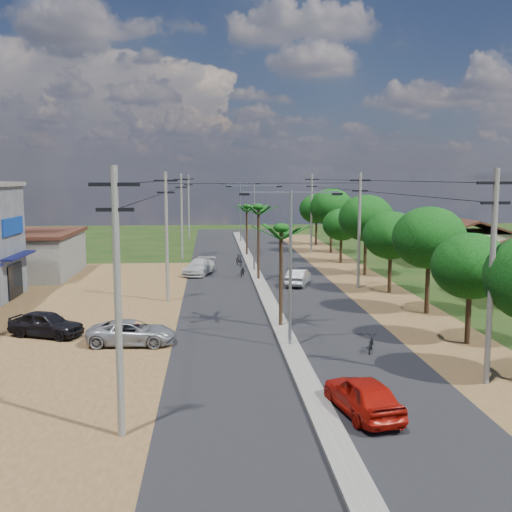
{
  "coord_description": "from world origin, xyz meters",
  "views": [
    {
      "loc": [
        -3.97,
        -29.37,
        8.62
      ],
      "look_at": [
        -0.72,
        13.22,
        3.0
      ],
      "focal_mm": 42.0,
      "sensor_mm": 36.0,
      "label": 1
    }
  ],
  "objects_px": {
    "car_red_near": "(363,396)",
    "roadside_sign": "(135,334)",
    "car_silver_mid": "(298,278)",
    "car_white_far": "(199,267)",
    "car_parked_dark": "(46,324)",
    "moto_rider_east": "(370,344)",
    "car_parked_silver": "(132,333)"
  },
  "relations": [
    {
      "from": "car_silver_mid",
      "to": "roadside_sign",
      "type": "bearing_deg",
      "value": 73.85
    },
    {
      "from": "car_white_far",
      "to": "roadside_sign",
      "type": "height_order",
      "value": "car_white_far"
    },
    {
      "from": "car_silver_mid",
      "to": "roadside_sign",
      "type": "relative_size",
      "value": 3.8
    },
    {
      "from": "moto_rider_east",
      "to": "roadside_sign",
      "type": "bearing_deg",
      "value": 7.09
    },
    {
      "from": "car_silver_mid",
      "to": "car_white_far",
      "type": "bearing_deg",
      "value": -17.86
    },
    {
      "from": "car_red_near",
      "to": "car_parked_dark",
      "type": "distance_m",
      "value": 18.71
    },
    {
      "from": "car_white_far",
      "to": "moto_rider_east",
      "type": "relative_size",
      "value": 3.07
    },
    {
      "from": "car_red_near",
      "to": "roadside_sign",
      "type": "distance_m",
      "value": 14.21
    },
    {
      "from": "car_parked_dark",
      "to": "car_white_far",
      "type": "bearing_deg",
      "value": -0.02
    },
    {
      "from": "car_parked_silver",
      "to": "roadside_sign",
      "type": "relative_size",
      "value": 4.24
    },
    {
      "from": "moto_rider_east",
      "to": "car_red_near",
      "type": "bearing_deg",
      "value": 93.34
    },
    {
      "from": "car_parked_dark",
      "to": "moto_rider_east",
      "type": "bearing_deg",
      "value": -82.62
    },
    {
      "from": "car_parked_dark",
      "to": "roadside_sign",
      "type": "distance_m",
      "value": 5.12
    },
    {
      "from": "moto_rider_east",
      "to": "roadside_sign",
      "type": "distance_m",
      "value": 12.22
    },
    {
      "from": "car_white_far",
      "to": "moto_rider_east",
      "type": "bearing_deg",
      "value": -52.8
    },
    {
      "from": "car_silver_mid",
      "to": "car_parked_dark",
      "type": "distance_m",
      "value": 21.43
    },
    {
      "from": "car_silver_mid",
      "to": "roadside_sign",
      "type": "height_order",
      "value": "car_silver_mid"
    },
    {
      "from": "car_parked_dark",
      "to": "roadside_sign",
      "type": "xyz_separation_m",
      "value": [
        4.93,
        -1.35,
        -0.26
      ]
    },
    {
      "from": "car_parked_silver",
      "to": "moto_rider_east",
      "type": "height_order",
      "value": "car_parked_silver"
    },
    {
      "from": "car_red_near",
      "to": "car_silver_mid",
      "type": "relative_size",
      "value": 1.04
    },
    {
      "from": "car_parked_silver",
      "to": "moto_rider_east",
      "type": "xyz_separation_m",
      "value": [
        11.97,
        -2.22,
        -0.22
      ]
    },
    {
      "from": "car_red_near",
      "to": "roadside_sign",
      "type": "height_order",
      "value": "car_red_near"
    },
    {
      "from": "car_white_far",
      "to": "car_parked_dark",
      "type": "height_order",
      "value": "car_parked_dark"
    },
    {
      "from": "car_white_far",
      "to": "car_silver_mid",
      "type": "bearing_deg",
      "value": -19.46
    },
    {
      "from": "roadside_sign",
      "to": "car_silver_mid",
      "type": "bearing_deg",
      "value": 65.0
    },
    {
      "from": "car_parked_dark",
      "to": "car_parked_silver",
      "type": "bearing_deg",
      "value": -90.61
    },
    {
      "from": "car_red_near",
      "to": "car_parked_dark",
      "type": "relative_size",
      "value": 1.02
    },
    {
      "from": "car_red_near",
      "to": "moto_rider_east",
      "type": "height_order",
      "value": "car_red_near"
    },
    {
      "from": "moto_rider_east",
      "to": "roadside_sign",
      "type": "relative_size",
      "value": 1.45
    },
    {
      "from": "car_parked_silver",
      "to": "car_red_near",
      "type": "bearing_deg",
      "value": -132.34
    },
    {
      "from": "car_silver_mid",
      "to": "roadside_sign",
      "type": "distance_m",
      "value": 19.16
    },
    {
      "from": "car_parked_dark",
      "to": "moto_rider_east",
      "type": "distance_m",
      "value": 17.33
    }
  ]
}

